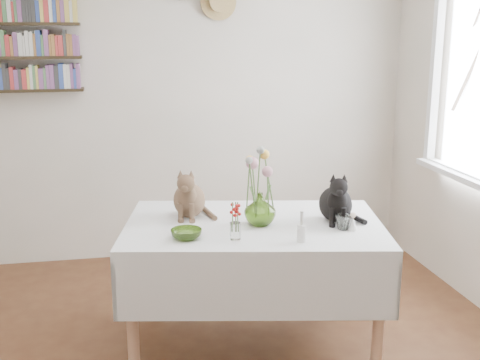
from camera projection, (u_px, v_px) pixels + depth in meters
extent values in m
cube|color=silver|center=(163.00, 105.00, 4.82)|extent=(4.04, 0.04, 2.54)
cube|color=white|center=(437.00, 77.00, 4.42)|extent=(0.06, 0.06, 1.20)
cube|color=white|center=(254.00, 228.00, 3.40)|extent=(1.59, 1.18, 0.06)
cylinder|color=tan|center=(132.00, 322.00, 3.12)|extent=(0.06, 0.06, 0.71)
cylinder|color=tan|center=(379.00, 321.00, 3.13)|extent=(0.06, 0.06, 0.71)
cylinder|color=tan|center=(152.00, 267.00, 3.86)|extent=(0.06, 0.06, 0.71)
cylinder|color=tan|center=(351.00, 266.00, 3.87)|extent=(0.06, 0.06, 0.71)
imported|color=#83AD44|center=(260.00, 209.00, 3.34)|extent=(0.21, 0.21, 0.18)
imported|color=#83AD44|center=(186.00, 234.00, 3.13)|extent=(0.22, 0.22, 0.05)
imported|color=white|center=(343.00, 222.00, 3.27)|extent=(0.10, 0.10, 0.08)
cylinder|color=white|center=(301.00, 233.00, 3.08)|extent=(0.05, 0.05, 0.09)
cylinder|color=white|center=(302.00, 218.00, 3.06)|extent=(0.02, 0.02, 0.07)
cylinder|color=white|center=(235.00, 231.00, 3.11)|extent=(0.06, 0.06, 0.09)
cone|color=white|center=(353.00, 224.00, 3.26)|extent=(0.05, 0.05, 0.07)
sphere|color=beige|center=(353.00, 215.00, 3.25)|extent=(0.03, 0.03, 0.03)
cylinder|color=#4C7233|center=(255.00, 190.00, 3.32)|extent=(0.01, 0.01, 0.30)
sphere|color=#CD8998|center=(255.00, 163.00, 3.28)|extent=(0.07, 0.07, 0.07)
cylinder|color=#4C7233|center=(268.00, 194.00, 3.31)|extent=(0.01, 0.01, 0.26)
sphere|color=#CD8998|center=(268.00, 171.00, 3.28)|extent=(0.06, 0.06, 0.06)
cylinder|color=#4C7233|center=(270.00, 185.00, 3.35)|extent=(0.01, 0.01, 0.34)
sphere|color=yellow|center=(270.00, 155.00, 3.31)|extent=(0.06, 0.06, 0.06)
cylinder|color=#4C7233|center=(248.00, 188.00, 3.34)|extent=(0.01, 0.01, 0.31)
sphere|color=yellow|center=(248.00, 161.00, 3.30)|extent=(0.05, 0.05, 0.05)
cylinder|color=#4C7233|center=(258.00, 182.00, 3.35)|extent=(0.01, 0.01, 0.37)
sphere|color=#999E93|center=(258.00, 149.00, 3.31)|extent=(0.04, 0.04, 0.04)
cylinder|color=#4C7233|center=(253.00, 189.00, 3.27)|extent=(0.01, 0.01, 0.33)
sphere|color=#999E93|center=(253.00, 160.00, 3.23)|extent=(0.04, 0.04, 0.04)
cube|color=black|center=(15.00, 90.00, 4.47)|extent=(1.00, 0.16, 0.02)
cube|color=black|center=(12.00, 58.00, 4.42)|extent=(1.00, 0.16, 0.02)
cube|color=black|center=(9.00, 24.00, 4.36)|extent=(1.00, 0.16, 0.02)
cylinder|color=tan|center=(218.00, 2.00, 4.66)|extent=(0.28, 0.02, 0.28)
cylinder|color=tan|center=(219.00, 2.00, 4.62)|extent=(0.16, 0.08, 0.16)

